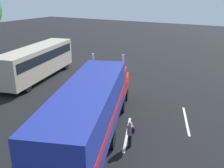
% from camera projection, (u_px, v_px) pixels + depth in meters
% --- Properties ---
extents(ground_plane, '(120.00, 120.00, 0.00)m').
position_uv_depth(ground_plane, '(108.00, 104.00, 21.16)').
color(ground_plane, black).
extents(lane_stripe_near, '(4.17, 1.70, 0.01)m').
position_uv_depth(lane_stripe_near, '(127.00, 133.00, 16.69)').
color(lane_stripe_near, silver).
rests_on(lane_stripe_near, ground_plane).
extents(lane_stripe_mid, '(4.20, 1.62, 0.01)m').
position_uv_depth(lane_stripe_mid, '(186.00, 120.00, 18.39)').
color(lane_stripe_mid, silver).
rests_on(lane_stripe_mid, ground_plane).
extents(semi_truck, '(14.15, 7.21, 4.50)m').
position_uv_depth(semi_truck, '(93.00, 107.00, 14.62)').
color(semi_truck, red).
rests_on(semi_truck, ground_plane).
extents(person_bystander, '(0.36, 0.47, 1.63)m').
position_uv_depth(person_bystander, '(130.00, 133.00, 15.00)').
color(person_bystander, black).
rests_on(person_bystander, ground_plane).
extents(parked_bus, '(11.29, 4.90, 3.40)m').
position_uv_depth(parked_bus, '(37.00, 60.00, 26.60)').
color(parked_bus, '#BFB29E').
rests_on(parked_bus, ground_plane).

